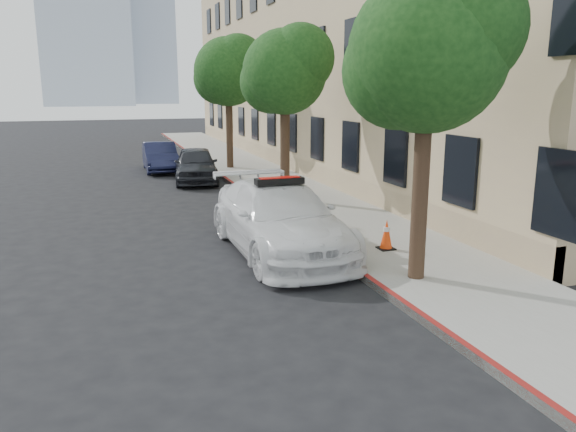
# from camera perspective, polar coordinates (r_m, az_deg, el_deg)

# --- Properties ---
(ground) EXTENTS (120.00, 120.00, 0.00)m
(ground) POSITION_cam_1_polar(r_m,az_deg,el_deg) (11.73, -4.68, -5.31)
(ground) COLOR black
(ground) RESTS_ON ground
(sidewalk) EXTENTS (3.20, 50.00, 0.15)m
(sidewalk) POSITION_cam_1_polar(r_m,az_deg,el_deg) (22.04, -1.81, 3.51)
(sidewalk) COLOR gray
(sidewalk) RESTS_ON ground
(curb_strip) EXTENTS (0.12, 50.00, 0.15)m
(curb_strip) POSITION_cam_1_polar(r_m,az_deg,el_deg) (21.66, -5.73, 3.29)
(curb_strip) COLOR maroon
(curb_strip) RESTS_ON ground
(building) EXTENTS (8.00, 36.00, 10.00)m
(building) POSITION_cam_1_polar(r_m,az_deg,el_deg) (28.44, 6.36, 15.50)
(building) COLOR tan
(building) RESTS_ON ground
(tower_right) EXTENTS (14.00, 14.00, 44.00)m
(tower_right) POSITION_cam_1_polar(r_m,az_deg,el_deg) (147.45, -14.62, 19.61)
(tower_right) COLOR #9EA8B7
(tower_right) RESTS_ON ground
(tree_near) EXTENTS (2.92, 2.82, 5.62)m
(tree_near) POSITION_cam_1_polar(r_m,az_deg,el_deg) (10.44, 14.20, 15.91)
(tree_near) COLOR black
(tree_near) RESTS_ON sidewalk
(tree_mid) EXTENTS (2.77, 2.64, 5.43)m
(tree_mid) POSITION_cam_1_polar(r_m,az_deg,el_deg) (17.72, -0.22, 14.50)
(tree_mid) COLOR black
(tree_mid) RESTS_ON sidewalk
(tree_far) EXTENTS (3.10, 3.00, 5.81)m
(tree_far) POSITION_cam_1_polar(r_m,az_deg,el_deg) (25.45, -6.04, 14.44)
(tree_far) COLOR black
(tree_far) RESTS_ON sidewalk
(police_car) EXTENTS (2.32, 5.49, 1.73)m
(police_car) POSITION_cam_1_polar(r_m,az_deg,el_deg) (12.62, -0.86, -0.22)
(police_car) COLOR white
(police_car) RESTS_ON ground
(parked_car_mid) EXTENTS (2.17, 4.25, 1.39)m
(parked_car_mid) POSITION_cam_1_polar(r_m,az_deg,el_deg) (22.65, -9.33, 5.18)
(parked_car_mid) COLOR black
(parked_car_mid) RESTS_ON ground
(parked_car_far) EXTENTS (1.42, 3.92, 1.28)m
(parked_car_far) POSITION_cam_1_polar(r_m,az_deg,el_deg) (25.98, -12.87, 5.88)
(parked_car_far) COLOR #161938
(parked_car_far) RESTS_ON ground
(fire_hydrant) EXTENTS (0.33, 0.30, 0.78)m
(fire_hydrant) POSITION_cam_1_polar(r_m,az_deg,el_deg) (13.94, 2.91, -0.10)
(fire_hydrant) COLOR white
(fire_hydrant) RESTS_ON sidewalk
(traffic_cone) EXTENTS (0.36, 0.36, 0.67)m
(traffic_cone) POSITION_cam_1_polar(r_m,az_deg,el_deg) (12.63, 9.97, -1.87)
(traffic_cone) COLOR black
(traffic_cone) RESTS_ON sidewalk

